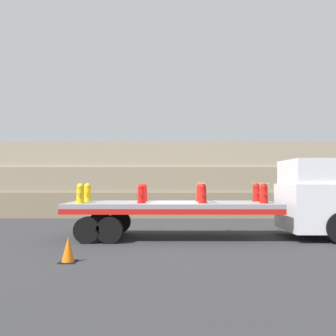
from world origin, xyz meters
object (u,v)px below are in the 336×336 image
object	(u,v)px
fire_hydrant_red_near_1	(141,194)
fire_hydrant_red_near_2	(203,194)
fire_hydrant_yellow_far_0	(88,193)
flatbed_trailer	(156,210)
fire_hydrant_yellow_near_0	(80,194)
traffic_cone	(68,250)
fire_hydrant_red_far_1	(144,193)
fire_hydrant_red_near_3	(264,194)
fire_hydrant_red_far_2	(200,193)
fire_hydrant_red_far_3	(256,193)
truck_cab	(315,199)

from	to	relation	value
fire_hydrant_red_near_1	fire_hydrant_red_near_2	xyz separation A→B (m)	(2.32, 0.00, 0.00)
fire_hydrant_yellow_far_0	flatbed_trailer	bearing A→B (deg)	-10.75
fire_hydrant_yellow_near_0	fire_hydrant_red_near_2	bearing A→B (deg)	0.00
traffic_cone	fire_hydrant_red_near_2	bearing A→B (deg)	39.59
flatbed_trailer	fire_hydrant_red_far_1	xyz separation A→B (m)	(-0.55, 0.54, 0.64)
flatbed_trailer	traffic_cone	size ratio (longest dim) A/B	11.67
fire_hydrant_yellow_near_0	fire_hydrant_yellow_far_0	size ratio (longest dim) A/B	1.00
fire_hydrant_yellow_far_0	fire_hydrant_red_near_3	bearing A→B (deg)	-8.90
fire_hydrant_red_near_1	fire_hydrant_red_near_3	size ratio (longest dim) A/B	1.00
fire_hydrant_red_near_1	fire_hydrant_red_far_2	distance (m)	2.56
fire_hydrant_yellow_far_0	fire_hydrant_red_far_1	size ratio (longest dim) A/B	1.00
fire_hydrant_red_far_3	fire_hydrant_red_far_2	bearing A→B (deg)	180.00
truck_cab	flatbed_trailer	xyz separation A→B (m)	(-6.25, 0.00, -0.41)
fire_hydrant_yellow_far_0	fire_hydrant_red_near_2	xyz separation A→B (m)	(4.63, -1.09, 0.00)
truck_cab	flatbed_trailer	world-z (taller)	truck_cab
traffic_cone	fire_hydrant_red_far_1	bearing A→B (deg)	68.75
flatbed_trailer	fire_hydrant_yellow_far_0	world-z (taller)	fire_hydrant_yellow_far_0
fire_hydrant_yellow_near_0	fire_hydrant_yellow_far_0	distance (m)	1.09
fire_hydrant_red_near_1	fire_hydrant_red_far_3	size ratio (longest dim) A/B	1.00
flatbed_trailer	fire_hydrant_red_far_3	world-z (taller)	fire_hydrant_red_far_3
flatbed_trailer	fire_hydrant_yellow_near_0	size ratio (longest dim) A/B	10.87
truck_cab	fire_hydrant_red_far_3	xyz separation A→B (m)	(-2.17, 0.54, 0.23)
fire_hydrant_red_far_2	fire_hydrant_red_far_3	size ratio (longest dim) A/B	1.00
fire_hydrant_yellow_near_0	traffic_cone	size ratio (longest dim) A/B	1.07
fire_hydrant_yellow_near_0	fire_hydrant_red_near_2	xyz separation A→B (m)	(4.63, 0.00, 0.00)
fire_hydrant_red_near_1	traffic_cone	size ratio (longest dim) A/B	1.07
fire_hydrant_red_near_1	traffic_cone	bearing A→B (deg)	-117.27
fire_hydrant_red_far_1	fire_hydrant_red_far_3	world-z (taller)	same
truck_cab	fire_hydrant_red_far_3	world-z (taller)	truck_cab
fire_hydrant_red_near_2	fire_hydrant_red_far_2	xyz separation A→B (m)	(0.00, 1.09, 0.00)
fire_hydrant_red_near_3	fire_hydrant_red_far_3	distance (m)	1.09
flatbed_trailer	traffic_cone	distance (m)	4.56
flatbed_trailer	fire_hydrant_red_far_2	distance (m)	1.96
fire_hydrant_red_near_2	fire_hydrant_red_far_2	bearing A→B (deg)	90.00
fire_hydrant_yellow_far_0	fire_hydrant_red_near_1	distance (m)	2.56
traffic_cone	truck_cab	bearing A→B (deg)	24.49
fire_hydrant_red_near_2	fire_hydrant_red_far_3	xyz separation A→B (m)	(2.32, 1.09, 0.00)
fire_hydrant_red_near_2	fire_hydrant_red_far_3	size ratio (longest dim) A/B	1.00
fire_hydrant_yellow_near_0	fire_hydrant_red_far_1	size ratio (longest dim) A/B	1.00
fire_hydrant_yellow_near_0	fire_hydrant_red_far_1	distance (m)	2.56
fire_hydrant_red_far_1	fire_hydrant_red_far_2	world-z (taller)	same
fire_hydrant_red_far_2	fire_hydrant_red_far_3	bearing A→B (deg)	0.00
fire_hydrant_red_near_3	traffic_cone	distance (m)	7.32
fire_hydrant_red_near_1	traffic_cone	xyz separation A→B (m)	(-1.72, -3.34, -1.41)
fire_hydrant_red_far_3	truck_cab	bearing A→B (deg)	-14.07
fire_hydrant_red_far_3	traffic_cone	size ratio (longest dim) A/B	1.07
fire_hydrant_yellow_near_0	traffic_cone	bearing A→B (deg)	-79.91
fire_hydrant_red_far_1	fire_hydrant_red_near_2	size ratio (longest dim) A/B	1.00
fire_hydrant_red_near_1	traffic_cone	distance (m)	4.01
fire_hydrant_red_near_1	fire_hydrant_red_near_2	bearing A→B (deg)	0.00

